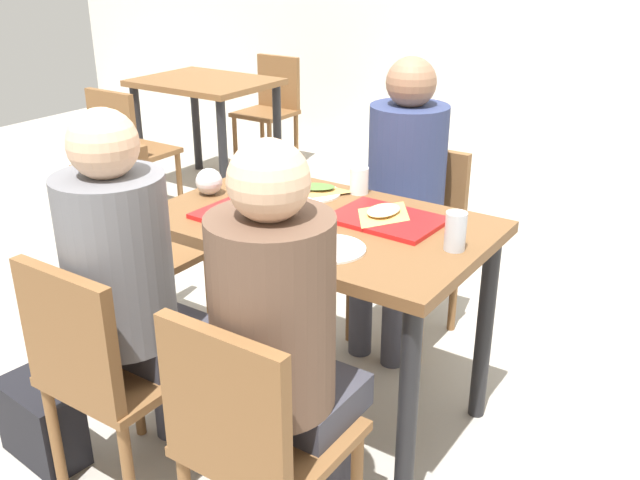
# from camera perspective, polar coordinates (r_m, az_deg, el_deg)

# --- Properties ---
(ground_plane) EXTENTS (10.00, 10.00, 0.02)m
(ground_plane) POSITION_cam_1_polar(r_m,az_deg,el_deg) (2.81, 0.00, -13.47)
(ground_plane) COLOR #9E998E
(main_table) EXTENTS (1.15, 0.72, 0.78)m
(main_table) POSITION_cam_1_polar(r_m,az_deg,el_deg) (2.47, 0.00, -0.79)
(main_table) COLOR brown
(main_table) RESTS_ON ground_plane
(chair_near_left) EXTENTS (0.40, 0.40, 0.84)m
(chair_near_left) POSITION_cam_1_polar(r_m,az_deg,el_deg) (2.25, -17.16, -9.68)
(chair_near_left) COLOR brown
(chair_near_left) RESTS_ON ground_plane
(chair_near_right) EXTENTS (0.40, 0.40, 0.84)m
(chair_near_right) POSITION_cam_1_polar(r_m,az_deg,el_deg) (1.90, -5.57, -15.37)
(chair_near_right) COLOR brown
(chair_near_right) RESTS_ON ground_plane
(chair_far_side) EXTENTS (0.40, 0.40, 0.84)m
(chair_far_side) POSITION_cam_1_polar(r_m,az_deg,el_deg) (3.13, 7.62, 0.81)
(chair_far_side) COLOR brown
(chair_far_side) RESTS_ON ground_plane
(chair_left_end) EXTENTS (0.40, 0.40, 0.84)m
(chair_left_end) POSITION_cam_1_polar(r_m,az_deg,el_deg) (3.13, -14.70, 0.21)
(chair_left_end) COLOR brown
(chair_left_end) RESTS_ON ground_plane
(person_in_red) EXTENTS (0.32, 0.42, 1.25)m
(person_in_red) POSITION_cam_1_polar(r_m,az_deg,el_deg) (2.20, -15.14, -2.74)
(person_in_red) COLOR #383842
(person_in_red) RESTS_ON ground_plane
(person_in_brown_jacket) EXTENTS (0.32, 0.42, 1.25)m
(person_in_brown_jacket) POSITION_cam_1_polar(r_m,az_deg,el_deg) (1.85, -3.11, -7.18)
(person_in_brown_jacket) COLOR #383842
(person_in_brown_jacket) RESTS_ON ground_plane
(person_far_side) EXTENTS (0.32, 0.42, 1.25)m
(person_far_side) POSITION_cam_1_polar(r_m,az_deg,el_deg) (2.93, 6.63, 4.41)
(person_far_side) COLOR #383842
(person_far_side) RESTS_ON ground_plane
(tray_red_near) EXTENTS (0.37, 0.27, 0.02)m
(tray_red_near) POSITION_cam_1_polar(r_m,az_deg,el_deg) (2.44, -5.58, 1.92)
(tray_red_near) COLOR red
(tray_red_near) RESTS_ON main_table
(tray_red_far) EXTENTS (0.37, 0.27, 0.02)m
(tray_red_far) POSITION_cam_1_polar(r_m,az_deg,el_deg) (2.41, 5.40, 1.67)
(tray_red_far) COLOR red
(tray_red_far) RESTS_ON main_table
(paper_plate_center) EXTENTS (0.22, 0.22, 0.01)m
(paper_plate_center) POSITION_cam_1_polar(r_m,az_deg,el_deg) (2.67, -0.69, 3.82)
(paper_plate_center) COLOR white
(paper_plate_center) RESTS_ON main_table
(paper_plate_near_edge) EXTENTS (0.22, 0.22, 0.01)m
(paper_plate_near_edge) POSITION_cam_1_polar(r_m,az_deg,el_deg) (2.18, 0.85, -0.70)
(paper_plate_near_edge) COLOR white
(paper_plate_near_edge) RESTS_ON main_table
(pizza_slice_a) EXTENTS (0.19, 0.16, 0.02)m
(pizza_slice_a) POSITION_cam_1_polar(r_m,az_deg,el_deg) (2.43, -6.14, 2.24)
(pizza_slice_a) COLOR #C68C47
(pizza_slice_a) RESTS_ON tray_red_near
(pizza_slice_b) EXTENTS (0.15, 0.22, 0.02)m
(pizza_slice_b) POSITION_cam_1_polar(r_m,az_deg,el_deg) (2.43, 5.14, 2.26)
(pizza_slice_b) COLOR tan
(pizza_slice_b) RESTS_ON tray_red_far
(pizza_slice_c) EXTENTS (0.25, 0.21, 0.02)m
(pizza_slice_c) POSITION_cam_1_polar(r_m,az_deg,el_deg) (2.68, -0.42, 4.19)
(pizza_slice_c) COLOR #C68C47
(pizza_slice_c) RESTS_ON paper_plate_center
(plastic_cup_a) EXTENTS (0.07, 0.07, 0.10)m
(plastic_cup_a) POSITION_cam_1_polar(r_m,az_deg,el_deg) (2.66, 3.18, 4.81)
(plastic_cup_a) COLOR white
(plastic_cup_a) RESTS_ON main_table
(plastic_cup_b) EXTENTS (0.07, 0.07, 0.10)m
(plastic_cup_b) POSITION_cam_1_polar(r_m,az_deg,el_deg) (2.16, -3.91, 0.31)
(plastic_cup_b) COLOR white
(plastic_cup_b) RESTS_ON main_table
(soda_can) EXTENTS (0.07, 0.07, 0.12)m
(soda_can) POSITION_cam_1_polar(r_m,az_deg,el_deg) (2.20, 10.85, 0.70)
(soda_can) COLOR #B7BCC6
(soda_can) RESTS_ON main_table
(condiment_bottle) EXTENTS (0.06, 0.06, 0.16)m
(condiment_bottle) POSITION_cam_1_polar(r_m,az_deg,el_deg) (2.75, -4.16, 6.07)
(condiment_bottle) COLOR red
(condiment_bottle) RESTS_ON main_table
(foil_bundle) EXTENTS (0.10, 0.10, 0.10)m
(foil_bundle) POSITION_cam_1_polar(r_m,az_deg,el_deg) (2.68, -8.93, 4.68)
(foil_bundle) COLOR silver
(foil_bundle) RESTS_ON main_table
(handbag) EXTENTS (0.33, 0.19, 0.28)m
(handbag) POSITION_cam_1_polar(r_m,az_deg,el_deg) (2.67, -21.50, -13.50)
(handbag) COLOR black
(handbag) RESTS_ON ground_plane
(background_table) EXTENTS (0.90, 0.70, 0.78)m
(background_table) POSITION_cam_1_polar(r_m,az_deg,el_deg) (5.04, -9.17, 11.13)
(background_table) COLOR brown
(background_table) RESTS_ON ground_plane
(background_chair_near) EXTENTS (0.40, 0.40, 0.84)m
(background_chair_near) POSITION_cam_1_polar(r_m,az_deg,el_deg) (4.58, -15.29, 7.38)
(background_chair_near) COLOR brown
(background_chair_near) RESTS_ON ground_plane
(background_chair_far) EXTENTS (0.40, 0.40, 0.84)m
(background_chair_far) POSITION_cam_1_polar(r_m,az_deg,el_deg) (5.62, -3.93, 10.94)
(background_chair_far) COLOR brown
(background_chair_far) RESTS_ON ground_plane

